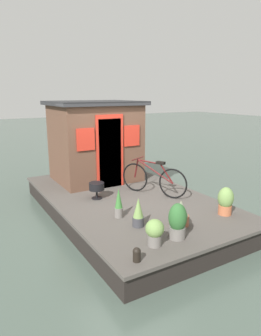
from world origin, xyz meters
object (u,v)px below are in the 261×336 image
object	(u,v)px
bicycle	(153,179)
charcoal_grill	(97,187)
potted_plant_mint	(181,214)
houseboat_cabin	(95,141)
potted_plant_fern	(119,204)
potted_plant_ivy	(178,221)
mooring_bollard	(137,254)
potted_plant_geranium	(155,231)
potted_plant_succulent	(138,213)
potted_plant_sage	(226,201)

from	to	relation	value
bicycle	charcoal_grill	world-z (taller)	bicycle
potted_plant_mint	charcoal_grill	xyz separation A→B (m)	(2.04, 0.69, 0.05)
houseboat_cabin	potted_plant_fern	world-z (taller)	houseboat_cabin
charcoal_grill	potted_plant_ivy	bearing A→B (deg)	-172.37
mooring_bollard	potted_plant_fern	bearing A→B (deg)	-19.53
bicycle	mooring_bollard	size ratio (longest dim) A/B	7.23
charcoal_grill	mooring_bollard	world-z (taller)	charcoal_grill
potted_plant_mint	charcoal_grill	world-z (taller)	potted_plant_mint
bicycle	potted_plant_mint	world-z (taller)	bicycle
potted_plant_fern	potted_plant_geranium	bearing A→B (deg)	177.41
houseboat_cabin	charcoal_grill	xyz separation A→B (m)	(-1.46, 0.65, -0.79)
mooring_bollard	potted_plant_mint	bearing A→B (deg)	-64.48
bicycle	potted_plant_fern	bearing A→B (deg)	119.95
houseboat_cabin	potted_plant_mint	world-z (taller)	houseboat_cabin
houseboat_cabin	bicycle	size ratio (longest dim) A/B	1.51
houseboat_cabin	potted_plant_geranium	xyz separation A→B (m)	(-3.88, 0.79, -0.82)
bicycle	houseboat_cabin	bearing A→B (deg)	17.58
bicycle	potted_plant_fern	xyz separation A→B (m)	(-0.76, 1.32, -0.11)
potted_plant_ivy	potted_plant_geranium	world-z (taller)	potted_plant_ivy
houseboat_cabin	mooring_bollard	distance (m)	4.41
bicycle	potted_plant_fern	distance (m)	1.53
houseboat_cabin	bicycle	distance (m)	2.07
potted_plant_fern	potted_plant_mint	world-z (taller)	potted_plant_fern
mooring_bollard	bicycle	bearing A→B (deg)	-39.35
potted_plant_succulent	potted_plant_geranium	size ratio (longest dim) A/B	1.22
potted_plant_fern	potted_plant_succulent	xyz separation A→B (m)	(-0.53, -0.10, -0.02)
potted_plant_sage	potted_plant_mint	size ratio (longest dim) A/B	1.18
potted_plant_geranium	potted_plant_fern	bearing A→B (deg)	-2.59
houseboat_cabin	charcoal_grill	world-z (taller)	houseboat_cabin
potted_plant_mint	charcoal_grill	bearing A→B (deg)	18.66
potted_plant_fern	charcoal_grill	world-z (taller)	potted_plant_fern
bicycle	potted_plant_succulent	xyz separation A→B (m)	(-1.29, 1.22, -0.13)
potted_plant_fern	mooring_bollard	size ratio (longest dim) A/B	2.75
houseboat_cabin	potted_plant_mint	size ratio (longest dim) A/B	4.92
bicycle	potted_plant_ivy	xyz separation A→B (m)	(-1.99, 0.92, -0.09)
potted_plant_succulent	charcoal_grill	distance (m)	1.70
potted_plant_succulent	mooring_bollard	size ratio (longest dim) A/B	2.51
houseboat_cabin	potted_plant_mint	xyz separation A→B (m)	(-3.50, -0.04, -0.84)
potted_plant_fern	mooring_bollard	distance (m)	1.60
potted_plant_ivy	mooring_bollard	xyz separation A→B (m)	(-0.26, 0.93, -0.18)
potted_plant_succulent	potted_plant_ivy	bearing A→B (deg)	-156.91
potted_plant_sage	charcoal_grill	world-z (taller)	potted_plant_sage
bicycle	potted_plant_geranium	xyz separation A→B (m)	(-2.01, 1.38, -0.14)
potted_plant_geranium	mooring_bollard	bearing A→B (deg)	117.29
potted_plant_ivy	potted_plant_mint	bearing A→B (deg)	-45.79
potted_plant_succulent	potted_plant_mint	size ratio (longest dim) A/B	1.13
mooring_bollard	charcoal_grill	bearing A→B (deg)	-12.90
potted_plant_ivy	houseboat_cabin	bearing A→B (deg)	-4.85
bicycle	charcoal_grill	bearing A→B (deg)	71.75
potted_plant_sage	charcoal_grill	distance (m)	2.74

